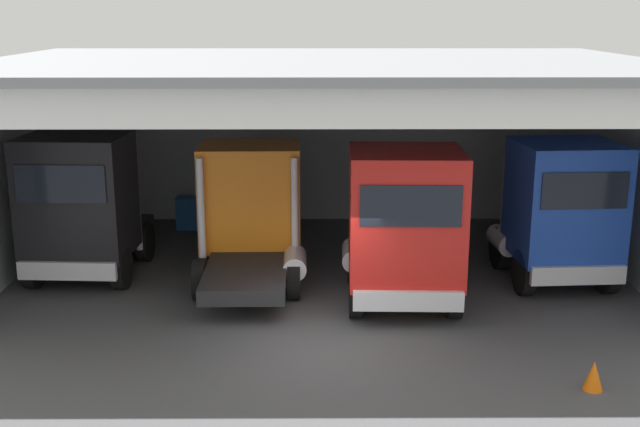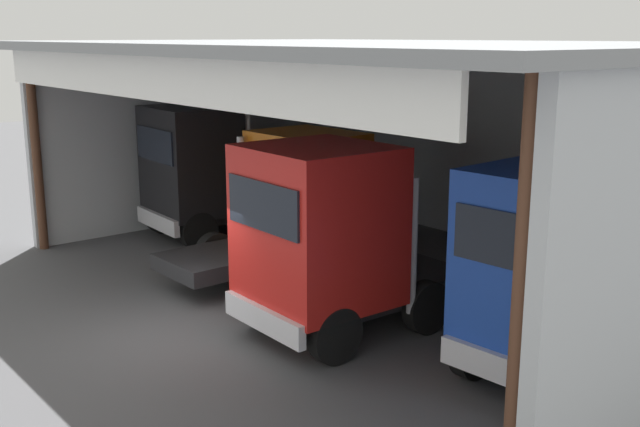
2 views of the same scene
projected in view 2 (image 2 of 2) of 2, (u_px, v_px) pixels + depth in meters
name	position (u px, v px, depth m)	size (l,w,h in m)	color
ground_plane	(180.00, 333.00, 14.85)	(80.00, 80.00, 0.00)	#4C4C4F
workshop_shed	(400.00, 114.00, 17.66)	(16.49, 11.11, 5.53)	#ADB2B7
truck_black_right_bay	(200.00, 171.00, 21.45)	(2.73, 4.78, 3.75)	black
truck_orange_center_bay	(297.00, 202.00, 18.40)	(2.73, 5.00, 3.40)	orange
truck_red_center_left_bay	(328.00, 237.00, 14.34)	(2.69, 4.84, 3.71)	red
truck_blue_yard_outside	(556.00, 274.00, 12.21)	(2.70, 4.36, 3.65)	#1E47B7
oil_drum	(387.00, 211.00, 23.07)	(0.58, 0.58, 0.90)	#194CB2
tool_cart	(372.00, 208.00, 23.28)	(0.90, 0.60, 1.00)	#1E59A5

